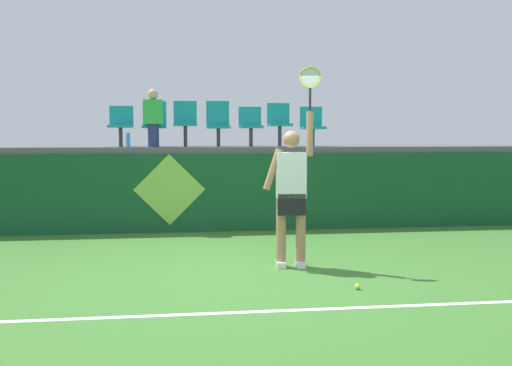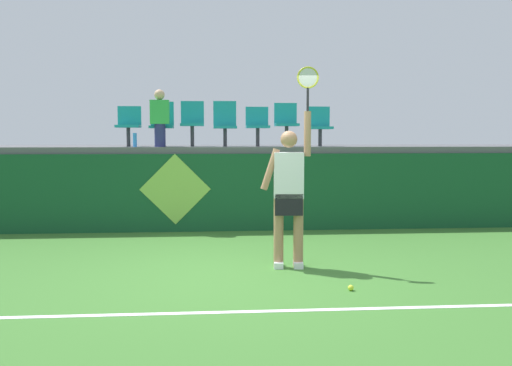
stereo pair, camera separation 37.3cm
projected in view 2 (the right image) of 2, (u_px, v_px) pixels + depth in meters
ground_plane at (234, 276)px, 6.88m from camera, size 40.00×40.00×0.00m
court_back_wall at (226, 192)px, 10.18m from camera, size 13.98×0.20×1.41m
spectator_platform at (225, 149)px, 11.40m from camera, size 13.98×2.68×0.12m
court_baseline_stripe at (240, 312)px, 5.49m from camera, size 12.58×0.08×0.01m
tennis_player at (289, 191)px, 7.28m from camera, size 0.75×0.29×2.62m
tennis_ball at (351, 288)px, 6.24m from camera, size 0.07×0.07×0.07m
water_bottle at (135, 140)px, 10.13m from camera, size 0.07×0.07×0.25m
stadium_chair_0 at (129, 123)px, 10.54m from camera, size 0.44×0.42×0.77m
stadium_chair_1 at (162, 122)px, 10.59m from camera, size 0.44×0.42×0.85m
stadium_chair_2 at (192, 121)px, 10.63m from camera, size 0.44×0.42×0.87m
stadium_chair_3 at (225, 122)px, 10.69m from camera, size 0.44×0.42×0.87m
stadium_chair_4 at (257, 124)px, 10.73m from camera, size 0.44×0.42×0.76m
stadium_chair_5 at (286, 122)px, 10.77m from camera, size 0.44×0.42×0.84m
stadium_chair_6 at (319, 124)px, 10.83m from camera, size 0.44×0.42×0.77m
spectator_0 at (160, 117)px, 10.19m from camera, size 0.34×0.20×1.04m
wall_signage_mount at (176, 232)px, 10.06m from camera, size 1.27×0.01×1.41m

